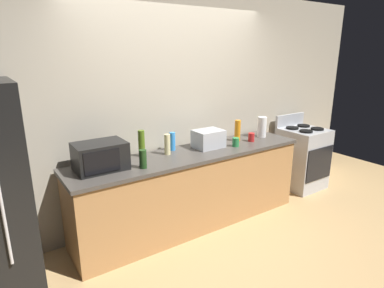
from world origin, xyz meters
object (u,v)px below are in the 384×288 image
object	(u,v)px
microwave	(100,156)
mug_green	(236,142)
paper_towel_roll	(262,127)
bottle_wine	(143,159)
stove_range	(302,158)
bottle_dish_soap	(237,131)
mug_red	(251,137)
bottle_hand_soap	(167,144)
bottle_spray_cleaner	(172,141)
toaster_oven	(208,139)
bottle_olive_oil	(142,143)

from	to	relation	value
microwave	mug_green	xyz separation A→B (m)	(1.61, -0.14, -0.08)
paper_towel_roll	microwave	bearing A→B (deg)	-179.94
microwave	bottle_wine	distance (m)	0.41
stove_range	bottle_dish_soap	xyz separation A→B (m)	(-1.24, 0.08, 0.57)
bottle_dish_soap	mug_red	xyz separation A→B (m)	(0.13, -0.12, -0.08)
mug_green	bottle_hand_soap	bearing A→B (deg)	167.11
paper_towel_roll	bottle_hand_soap	size ratio (longest dim) A/B	1.17
bottle_dish_soap	mug_green	size ratio (longest dim) A/B	2.53
microwave	mug_red	xyz separation A→B (m)	(1.92, -0.08, -0.08)
stove_range	bottle_wine	world-z (taller)	bottle_wine
stove_range	bottle_spray_cleaner	distance (m)	2.21
mug_green	mug_red	bearing A→B (deg)	10.78
bottle_wine	stove_range	bearing A→B (deg)	3.10
bottle_dish_soap	bottle_hand_soap	distance (m)	1.02
bottle_dish_soap	toaster_oven	bearing A→B (deg)	-177.07
microwave	bottle_dish_soap	world-z (taller)	microwave
microwave	bottle_spray_cleaner	world-z (taller)	microwave
bottle_spray_cleaner	bottle_hand_soap	bearing A→B (deg)	-141.15
bottle_dish_soap	bottle_spray_cleaner	bearing A→B (deg)	172.76
paper_towel_roll	bottle_hand_soap	distance (m)	1.42
bottle_hand_soap	mug_green	distance (m)	0.86
paper_towel_roll	bottle_wine	size ratio (longest dim) A/B	1.45
mug_red	bottle_spray_cleaner	bearing A→B (deg)	167.21
toaster_oven	bottle_hand_soap	distance (m)	0.54
toaster_oven	bottle_wine	xyz separation A→B (m)	(-0.95, -0.21, -0.01)
microwave	mug_red	distance (m)	1.93
stove_range	toaster_oven	size ratio (longest dim) A/B	3.18
bottle_hand_soap	bottle_olive_oil	bearing A→B (deg)	159.07
stove_range	bottle_dish_soap	size ratio (longest dim) A/B	4.03
microwave	mug_red	world-z (taller)	microwave
toaster_oven	bottle_wine	size ratio (longest dim) A/B	1.83
bottle_olive_oil	bottle_dish_soap	size ratio (longest dim) A/B	1.08
mug_red	paper_towel_roll	bearing A→B (deg)	17.43
bottle_spray_cleaner	mug_red	size ratio (longest dim) A/B	1.96
bottle_wine	bottle_spray_cleaner	size ratio (longest dim) A/B	0.88
bottle_olive_oil	bottle_hand_soap	xyz separation A→B (m)	(0.26, -0.10, -0.03)
bottle_dish_soap	bottle_olive_oil	bearing A→B (deg)	175.00
microwave	paper_towel_roll	xyz separation A→B (m)	(2.19, 0.00, 0.00)
bottle_olive_oil	mug_red	size ratio (longest dim) A/B	2.70
microwave	stove_range	bearing A→B (deg)	-0.91
mug_green	toaster_oven	bearing A→B (deg)	152.23
stove_range	bottle_hand_soap	size ratio (longest dim) A/B	4.69
toaster_oven	bottle_olive_oil	bearing A→B (deg)	170.35
bottle_spray_cleaner	mug_green	world-z (taller)	bottle_spray_cleaner
bottle_olive_oil	bottle_spray_cleaner	world-z (taller)	bottle_olive_oil
toaster_oven	mug_green	bearing A→B (deg)	-27.77
bottle_spray_cleaner	mug_red	bearing A→B (deg)	-12.79
stove_range	bottle_hand_soap	xyz separation A→B (m)	(-2.26, 0.10, 0.55)
bottle_olive_oil	mug_green	distance (m)	1.14
toaster_oven	bottle_wine	bearing A→B (deg)	-167.88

